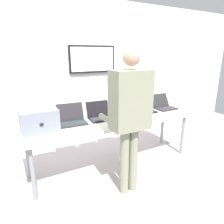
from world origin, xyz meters
The scene contains 11 objects.
ground centered at (0.00, 0.00, -0.02)m, with size 8.00×8.00×0.04m, color #A6969F.
back_wall centered at (0.00, 1.13, 1.32)m, with size 8.00×0.11×2.62m.
workbench centered at (0.00, 0.00, 0.69)m, with size 2.60×0.70×0.74m.
equipment_box centered at (-1.03, 0.03, 0.88)m, with size 0.44×0.34×0.28m.
laptop_station_0 centered at (-0.59, 0.14, 0.80)m, with size 0.41×0.38×0.25m.
laptop_station_1 centered at (-0.16, 0.13, 0.80)m, with size 0.37×0.34×0.24m.
laptop_station_2 centered at (0.24, 0.14, 0.80)m, with size 0.38×0.36×0.25m.
laptop_station_3 centered at (0.65, 0.11, 0.80)m, with size 0.32×0.29×0.24m.
laptop_station_4 centered at (1.07, 0.12, 0.80)m, with size 0.36×0.37×0.23m.
person centered at (-0.14, -0.62, 1.05)m, with size 0.45×0.59×1.74m.
paper_sheet centered at (-0.51, -0.17, 0.74)m, with size 0.24×0.32×0.00m.
Camera 1 is at (-1.35, -2.44, 1.68)m, focal length 32.03 mm.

